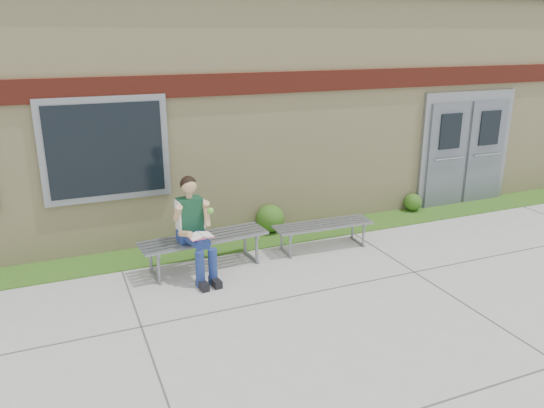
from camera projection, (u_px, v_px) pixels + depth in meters
name	position (u px, v px, depth m)	size (l,w,h in m)	color
ground	(376.00, 299.00, 7.05)	(80.00, 80.00, 0.00)	#9E9E99
grass_strip	(294.00, 234.00, 9.33)	(16.00, 0.80, 0.02)	#2E5316
school_building	(230.00, 94.00, 11.66)	(16.20, 6.22, 4.20)	beige
bench_left	(204.00, 244.00, 7.90)	(1.95, 0.70, 0.50)	gray
bench_right	(323.00, 229.00, 8.65)	(1.65, 0.51, 0.43)	gray
girl	(194.00, 226.00, 7.51)	(0.55, 0.90, 1.47)	navy
shrub_mid	(270.00, 218.00, 9.34)	(0.49, 0.49, 0.49)	#2E5316
shrub_east	(413.00, 202.00, 10.49)	(0.35, 0.35, 0.35)	#2E5316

